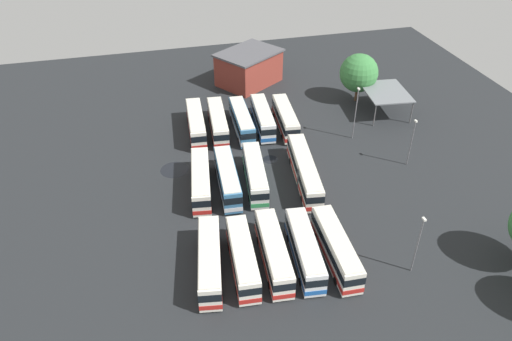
% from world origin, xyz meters
% --- Properties ---
extents(ground_plane, '(109.88, 109.88, 0.00)m').
position_xyz_m(ground_plane, '(0.00, 0.00, 0.00)').
color(ground_plane, black).
extents(bus_row0_slot0, '(11.76, 2.96, 3.64)m').
position_xyz_m(bus_row0_slot0, '(-16.30, -5.70, 1.92)').
color(bus_row0_slot0, silver).
rests_on(bus_row0_slot0, ground_plane).
extents(bus_row0_slot1, '(11.51, 3.65, 3.64)m').
position_xyz_m(bus_row0_slot1, '(-15.67, -2.09, 1.92)').
color(bus_row0_slot1, silver).
rests_on(bus_row0_slot1, ground_plane).
extents(bus_row0_slot2, '(11.78, 3.37, 3.64)m').
position_xyz_m(bus_row0_slot2, '(-15.16, 1.48, 1.92)').
color(bus_row0_slot2, silver).
rests_on(bus_row0_slot2, ground_plane).
extents(bus_row0_slot3, '(11.19, 3.29, 3.64)m').
position_xyz_m(bus_row0_slot3, '(-15.16, 5.12, 1.92)').
color(bus_row0_slot3, silver).
rests_on(bus_row0_slot3, ground_plane).
extents(bus_row0_slot4, '(11.91, 4.27, 3.64)m').
position_xyz_m(bus_row0_slot4, '(-14.70, 8.80, 1.92)').
color(bus_row0_slot4, silver).
rests_on(bus_row0_slot4, ground_plane).
extents(bus_row1_slot0, '(15.04, 4.46, 3.64)m').
position_xyz_m(bus_row1_slot0, '(-0.82, -7.16, 1.92)').
color(bus_row1_slot0, silver).
rests_on(bus_row1_slot0, ground_plane).
extents(bus_row1_slot2, '(12.05, 3.98, 3.64)m').
position_xyz_m(bus_row1_slot2, '(0.17, -0.19, 1.92)').
color(bus_row1_slot2, silver).
rests_on(bus_row1_slot2, ground_plane).
extents(bus_row1_slot3, '(11.90, 3.22, 3.64)m').
position_xyz_m(bus_row1_slot3, '(0.18, 3.73, 1.92)').
color(bus_row1_slot3, teal).
rests_on(bus_row1_slot3, ground_plane).
extents(bus_row1_slot4, '(12.03, 4.02, 3.64)m').
position_xyz_m(bus_row1_slot4, '(0.58, 7.38, 1.92)').
color(bus_row1_slot4, silver).
rests_on(bus_row1_slot4, ground_plane).
extents(bus_row2_slot0, '(11.66, 3.51, 3.64)m').
position_xyz_m(bus_row2_slot0, '(14.41, -9.02, 1.92)').
color(bus_row2_slot0, silver).
rests_on(bus_row2_slot0, ground_plane).
extents(bus_row2_slot1, '(11.63, 3.48, 3.64)m').
position_xyz_m(bus_row2_slot1, '(15.42, -5.37, 1.92)').
color(bus_row2_slot1, silver).
rests_on(bus_row2_slot1, ground_plane).
extents(bus_row2_slot2, '(11.92, 2.99, 3.64)m').
position_xyz_m(bus_row2_slot2, '(15.20, -1.74, 1.92)').
color(bus_row2_slot2, teal).
rests_on(bus_row2_slot2, ground_plane).
extents(bus_row2_slot3, '(12.06, 3.42, 3.64)m').
position_xyz_m(bus_row2_slot3, '(15.87, 2.16, 1.92)').
color(bus_row2_slot3, silver).
rests_on(bus_row2_slot3, ground_plane).
extents(bus_row2_slot4, '(12.11, 3.27, 3.64)m').
position_xyz_m(bus_row2_slot4, '(16.30, 5.70, 1.92)').
color(bus_row2_slot4, silver).
rests_on(bus_row2_slot4, ground_plane).
extents(depot_building, '(13.74, 14.50, 6.44)m').
position_xyz_m(depot_building, '(33.04, -7.26, 3.24)').
color(depot_building, maroon).
rests_on(depot_building, ground_plane).
extents(maintenance_shelter, '(9.84, 8.04, 4.16)m').
position_xyz_m(maintenance_shelter, '(15.29, -27.48, 3.96)').
color(maintenance_shelter, slate).
rests_on(maintenance_shelter, ground_plane).
extents(lamp_post_mid_lot, '(0.56, 0.28, 7.58)m').
position_xyz_m(lamp_post_mid_lot, '(-0.52, -23.61, 4.20)').
color(lamp_post_mid_lot, slate).
rests_on(lamp_post_mid_lot, ground_plane).
extents(lamp_post_by_building, '(0.56, 0.28, 7.88)m').
position_xyz_m(lamp_post_by_building, '(-20.06, -13.55, 4.35)').
color(lamp_post_by_building, slate).
rests_on(lamp_post_by_building, ground_plane).
extents(lamp_post_far_corner, '(0.56, 0.28, 8.91)m').
position_xyz_m(lamp_post_far_corner, '(8.57, -18.73, 4.88)').
color(lamp_post_far_corner, slate).
rests_on(lamp_post_far_corner, ground_plane).
extents(tree_south_edge, '(6.88, 6.88, 8.93)m').
position_xyz_m(tree_south_edge, '(20.80, -24.65, 5.49)').
color(tree_south_edge, brown).
rests_on(tree_south_edge, ground_plane).
extents(puddle_between_rows, '(2.34, 2.34, 0.01)m').
position_xyz_m(puddle_between_rows, '(5.82, -4.05, 0.00)').
color(puddle_between_rows, black).
rests_on(puddle_between_rows, ground_plane).
extents(puddle_front_lane, '(4.24, 4.24, 0.01)m').
position_xyz_m(puddle_front_lane, '(6.68, 10.46, 0.00)').
color(puddle_front_lane, black).
rests_on(puddle_front_lane, ground_plane).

